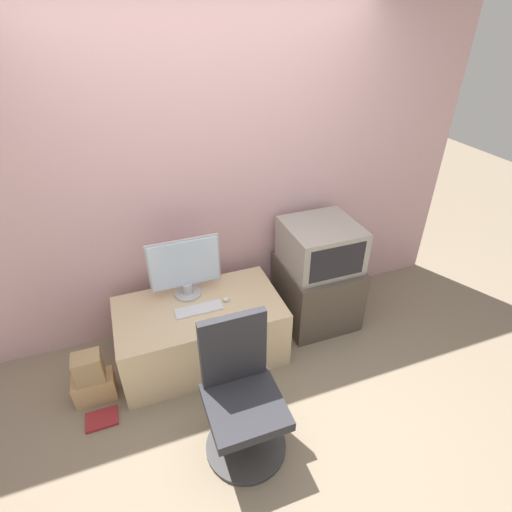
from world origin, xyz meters
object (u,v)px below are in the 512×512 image
at_px(keyboard, 199,309).
at_px(office_chair, 242,399).
at_px(book, 102,419).
at_px(main_monitor, 185,268).
at_px(crt_tv, 321,245).
at_px(cardboard_box_lower, 95,388).
at_px(mouse, 226,300).

relative_size(keyboard, office_chair, 0.37).
bearing_deg(book, main_monitor, 34.82).
bearing_deg(keyboard, crt_tv, 8.34).
height_order(main_monitor, keyboard, main_monitor).
relative_size(cardboard_box_lower, book, 1.34).
xyz_separation_m(crt_tv, office_chair, (-1.00, -0.93, -0.36)).
distance_m(keyboard, crt_tv, 1.11).
bearing_deg(keyboard, cardboard_box_lower, -172.86).
bearing_deg(keyboard, main_monitor, 99.58).
relative_size(keyboard, crt_tv, 0.61).
distance_m(crt_tv, book, 2.06).
bearing_deg(crt_tv, mouse, -171.42).
xyz_separation_m(main_monitor, crt_tv, (1.11, -0.06, -0.00)).
distance_m(office_chair, cardboard_box_lower, 1.15).
height_order(keyboard, office_chair, office_chair).
relative_size(office_chair, book, 4.46).
height_order(keyboard, mouse, mouse).
height_order(mouse, book, mouse).
relative_size(crt_tv, cardboard_box_lower, 2.03).
distance_m(keyboard, book, 0.99).
xyz_separation_m(keyboard, book, (-0.79, -0.31, -0.50)).
xyz_separation_m(keyboard, cardboard_box_lower, (-0.82, -0.10, -0.41)).
distance_m(main_monitor, office_chair, 1.06).
distance_m(mouse, crt_tv, 0.89).
height_order(keyboard, book, keyboard).
relative_size(main_monitor, book, 2.54).
bearing_deg(office_chair, keyboard, 95.29).
bearing_deg(mouse, crt_tv, 8.58).
relative_size(main_monitor, crt_tv, 0.94).
xyz_separation_m(mouse, office_chair, (-0.15, -0.80, -0.13)).
height_order(crt_tv, book, crt_tv).
xyz_separation_m(main_monitor, cardboard_box_lower, (-0.78, -0.32, -0.65)).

